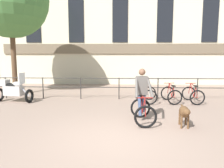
{
  "coord_description": "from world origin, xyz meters",
  "views": [
    {
      "loc": [
        0.11,
        -5.28,
        2.12
      ],
      "look_at": [
        -0.24,
        2.86,
        1.05
      ],
      "focal_mm": 35.0,
      "sensor_mm": 36.0,
      "label": 1
    }
  ],
  "objects_px": {
    "dog": "(184,112)",
    "parked_motorcycle": "(13,90)",
    "cyclist_with_bike": "(142,98)",
    "parked_bicycle_near_lamp": "(149,94)",
    "parked_bicycle_mid_left": "(171,95)",
    "parked_bicycle_mid_right": "(193,95)"
  },
  "relations": [
    {
      "from": "parked_bicycle_near_lamp",
      "to": "cyclist_with_bike",
      "type": "bearing_deg",
      "value": 84.12
    },
    {
      "from": "parked_bicycle_mid_right",
      "to": "parked_motorcycle",
      "type": "bearing_deg",
      "value": -1.37
    },
    {
      "from": "cyclist_with_bike",
      "to": "parked_bicycle_near_lamp",
      "type": "relative_size",
      "value": 1.45
    },
    {
      "from": "dog",
      "to": "parked_motorcycle",
      "type": "xyz_separation_m",
      "value": [
        -6.77,
        3.24,
        0.11
      ]
    },
    {
      "from": "dog",
      "to": "parked_bicycle_mid_left",
      "type": "height_order",
      "value": "parked_bicycle_mid_left"
    },
    {
      "from": "parked_bicycle_mid_left",
      "to": "parked_bicycle_mid_right",
      "type": "xyz_separation_m",
      "value": [
        0.97,
        -0.0,
        0.0
      ]
    },
    {
      "from": "cyclist_with_bike",
      "to": "dog",
      "type": "distance_m",
      "value": 1.35
    },
    {
      "from": "parked_bicycle_near_lamp",
      "to": "parked_bicycle_mid_right",
      "type": "relative_size",
      "value": 1.02
    },
    {
      "from": "parked_bicycle_mid_left",
      "to": "parked_bicycle_near_lamp",
      "type": "bearing_deg",
      "value": -4.95
    },
    {
      "from": "parked_motorcycle",
      "to": "parked_bicycle_mid_left",
      "type": "xyz_separation_m",
      "value": [
        7.16,
        0.23,
        -0.2
      ]
    },
    {
      "from": "cyclist_with_bike",
      "to": "parked_motorcycle",
      "type": "xyz_separation_m",
      "value": [
        -5.58,
        2.7,
        -0.2
      ]
    },
    {
      "from": "parked_bicycle_near_lamp",
      "to": "parked_bicycle_mid_left",
      "type": "height_order",
      "value": "same"
    },
    {
      "from": "parked_bicycle_near_lamp",
      "to": "parked_bicycle_mid_right",
      "type": "distance_m",
      "value": 1.94
    },
    {
      "from": "cyclist_with_bike",
      "to": "parked_motorcycle",
      "type": "height_order",
      "value": "cyclist_with_bike"
    },
    {
      "from": "dog",
      "to": "parked_bicycle_mid_right",
      "type": "bearing_deg",
      "value": 74.54
    },
    {
      "from": "cyclist_with_bike",
      "to": "parked_bicycle_near_lamp",
      "type": "xyz_separation_m",
      "value": [
        0.6,
        2.92,
        -0.41
      ]
    },
    {
      "from": "cyclist_with_bike",
      "to": "dog",
      "type": "bearing_deg",
      "value": -27.57
    },
    {
      "from": "parked_bicycle_mid_left",
      "to": "parked_bicycle_mid_right",
      "type": "distance_m",
      "value": 0.97
    },
    {
      "from": "parked_bicycle_near_lamp",
      "to": "parked_bicycle_mid_right",
      "type": "bearing_deg",
      "value": -174.21
    },
    {
      "from": "dog",
      "to": "parked_motorcycle",
      "type": "relative_size",
      "value": 0.58
    },
    {
      "from": "dog",
      "to": "parked_bicycle_mid_right",
      "type": "relative_size",
      "value": 0.88
    },
    {
      "from": "cyclist_with_bike",
      "to": "parked_bicycle_near_lamp",
      "type": "distance_m",
      "value": 3.01
    }
  ]
}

